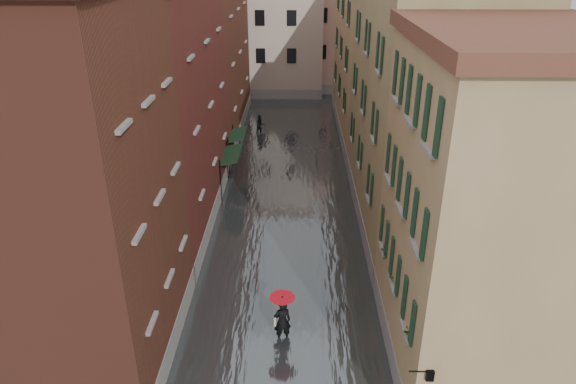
{
  "coord_description": "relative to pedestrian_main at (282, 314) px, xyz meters",
  "views": [
    {
      "loc": [
        0.51,
        -16.97,
        13.93
      ],
      "look_at": [
        0.12,
        5.96,
        3.0
      ],
      "focal_mm": 32.0,
      "sensor_mm": 36.0,
      "label": 1
    }
  ],
  "objects": [
    {
      "name": "awning_near",
      "position": [
        -3.51,
        13.5,
        1.21
      ],
      "size": [
        1.09,
        3.22,
        2.8
      ],
      "color": "black",
      "rests_on": "ground"
    },
    {
      "name": "building_right_mid",
      "position": [
        6.98,
        10.29,
        5.24
      ],
      "size": [
        6.0,
        14.0,
        13.0
      ],
      "primitive_type": "cube",
      "color": "#9A8D5D",
      "rests_on": "ground"
    },
    {
      "name": "awning_far",
      "position": [
        -3.51,
        17.2,
        1.2
      ],
      "size": [
        1.09,
        2.79,
        2.8
      ],
      "color": "black",
      "rests_on": "ground"
    },
    {
      "name": "window_planters",
      "position": [
        4.1,
        -0.77,
        2.25
      ],
      "size": [
        0.59,
        5.59,
        0.84
      ],
      "color": "brown",
      "rests_on": "ground"
    },
    {
      "name": "building_right_near",
      "position": [
        6.98,
        -0.71,
        4.49
      ],
      "size": [
        6.0,
        8.0,
        11.5
      ],
      "primitive_type": "cube",
      "color": "#94794C",
      "rests_on": "ground"
    },
    {
      "name": "floodwater",
      "position": [
        -0.02,
        14.29,
        -1.16
      ],
      "size": [
        10.0,
        60.0,
        0.2
      ],
      "primitive_type": "cube",
      "color": "#454A4D",
      "rests_on": "ground"
    },
    {
      "name": "building_right_far",
      "position": [
        6.98,
        25.29,
        4.49
      ],
      "size": [
        6.0,
        16.0,
        11.5
      ],
      "primitive_type": "cube",
      "color": "#94794C",
      "rests_on": "ground"
    },
    {
      "name": "pedestrian_far",
      "position": [
        -2.46,
        24.33,
        -0.41
      ],
      "size": [
        1.02,
        0.93,
        1.7
      ],
      "primitive_type": "imported",
      "rotation": [
        0.0,
        0.0,
        0.43
      ],
      "color": "black",
      "rests_on": "ground"
    },
    {
      "name": "building_left_near",
      "position": [
        -7.02,
        -0.71,
        5.24
      ],
      "size": [
        6.0,
        8.0,
        13.0
      ],
      "primitive_type": "cube",
      "color": "brown",
      "rests_on": "ground"
    },
    {
      "name": "building_end_pink",
      "position": [
        5.98,
        41.29,
        4.74
      ],
      "size": [
        10.0,
        9.0,
        12.0
      ],
      "primitive_type": "cube",
      "color": "tan",
      "rests_on": "ground"
    },
    {
      "name": "wall_lantern",
      "position": [
        4.31,
        -4.71,
        1.75
      ],
      "size": [
        0.71,
        0.22,
        0.35
      ],
      "color": "black",
      "rests_on": "ground"
    },
    {
      "name": "building_end_cream",
      "position": [
        -3.02,
        39.29,
        5.24
      ],
      "size": [
        12.0,
        9.0,
        13.0
      ],
      "primitive_type": "cube",
      "color": "#C0AC99",
      "rests_on": "ground"
    },
    {
      "name": "building_left_mid",
      "position": [
        -7.02,
        10.29,
        4.99
      ],
      "size": [
        6.0,
        14.0,
        12.5
      ],
      "primitive_type": "cube",
      "color": "#55201A",
      "rests_on": "ground"
    },
    {
      "name": "ground",
      "position": [
        -0.02,
        1.29,
        -1.26
      ],
      "size": [
        120.0,
        120.0,
        0.0
      ],
      "primitive_type": "plane",
      "color": "#545456",
      "rests_on": "ground"
    },
    {
      "name": "building_left_far",
      "position": [
        -7.02,
        25.29,
        5.74
      ],
      "size": [
        6.0,
        16.0,
        14.0
      ],
      "primitive_type": "cube",
      "color": "brown",
      "rests_on": "ground"
    },
    {
      "name": "pedestrian_main",
      "position": [
        0.0,
        0.0,
        0.0
      ],
      "size": [
        1.01,
        1.01,
        2.06
      ],
      "color": "black",
      "rests_on": "ground"
    }
  ]
}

